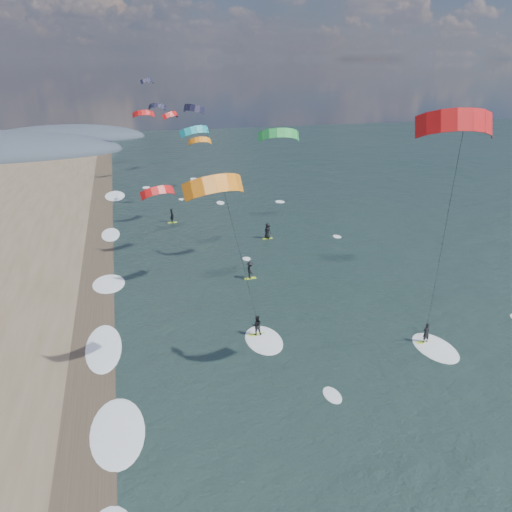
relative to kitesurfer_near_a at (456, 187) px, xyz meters
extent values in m
plane|color=black|center=(-7.81, -4.88, -12.64)|extent=(260.00, 260.00, 0.00)
cube|color=#382D23|center=(-19.81, 5.12, -12.64)|extent=(3.00, 240.00, 0.00)
ellipsoid|color=#3D4756|center=(-29.81, 115.12, -12.64)|extent=(40.00, 18.00, 7.00)
cube|color=#BCEA29|center=(3.06, 4.81, -12.62)|extent=(1.23, 0.37, 0.05)
imported|color=black|center=(3.06, 4.81, -11.83)|extent=(0.59, 0.42, 1.52)
ellipsoid|color=white|center=(3.36, 4.01, -12.64)|extent=(2.60, 4.20, 0.12)
cylinder|color=black|center=(1.06, 1.81, -3.89)|extent=(0.02, 0.02, 16.56)
cube|color=#BCEA29|center=(-8.25, 8.97, -12.62)|extent=(1.20, 0.37, 0.06)
imported|color=black|center=(-8.25, 8.97, -11.83)|extent=(0.83, 0.70, 1.52)
ellipsoid|color=white|center=(-7.95, 8.17, -12.64)|extent=(2.60, 4.20, 0.12)
cylinder|color=black|center=(-10.00, 5.97, -5.53)|extent=(0.02, 0.02, 13.54)
cube|color=#BCEA29|center=(-6.17, 18.91, -12.62)|extent=(1.10, 0.35, 0.05)
imported|color=black|center=(-6.17, 18.91, -11.79)|extent=(0.65, 1.06, 1.60)
cube|color=#BCEA29|center=(-1.49, 29.08, -12.62)|extent=(1.10, 0.35, 0.05)
imported|color=black|center=(-1.49, 29.08, -11.72)|extent=(0.93, 1.02, 1.75)
cube|color=#BCEA29|center=(-11.20, 37.81, -12.62)|extent=(1.10, 0.35, 0.05)
imported|color=black|center=(-11.20, 37.81, -11.71)|extent=(0.62, 0.75, 1.76)
ellipsoid|color=white|center=(-18.61, 1.12, -12.64)|extent=(2.40, 5.40, 0.11)
ellipsoid|color=white|center=(-18.61, 10.12, -12.64)|extent=(2.40, 5.40, 0.11)
ellipsoid|color=white|center=(-18.61, 21.12, -12.64)|extent=(2.40, 5.40, 0.11)
ellipsoid|color=white|center=(-18.61, 35.12, -12.64)|extent=(2.40, 5.40, 0.11)
ellipsoid|color=white|center=(-18.61, 53.12, -12.64)|extent=(2.40, 5.40, 0.11)
camera|label=1|loc=(-16.67, -21.75, 6.17)|focal=35.00mm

